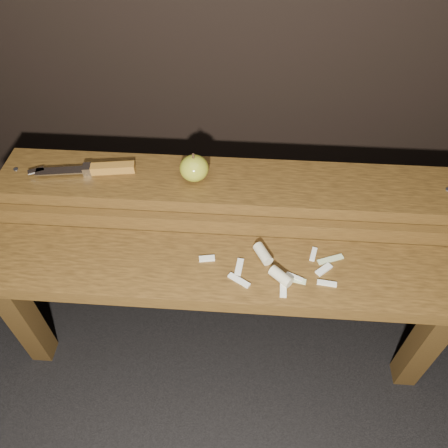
# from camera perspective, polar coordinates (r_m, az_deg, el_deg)

# --- Properties ---
(ground) EXTENTS (60.00, 60.00, 0.00)m
(ground) POSITION_cam_1_polar(r_m,az_deg,el_deg) (1.43, -0.17, -14.02)
(ground) COLOR black
(bench_front_tier) EXTENTS (1.20, 0.20, 0.42)m
(bench_front_tier) POSITION_cam_1_polar(r_m,az_deg,el_deg) (1.09, -0.44, -8.12)
(bench_front_tier) COLOR #38240E
(bench_front_tier) RESTS_ON ground
(bench_rear_tier) EXTENTS (1.20, 0.21, 0.50)m
(bench_rear_tier) POSITION_cam_1_polar(r_m,az_deg,el_deg) (1.19, 0.35, 2.61)
(bench_rear_tier) COLOR #38240E
(bench_rear_tier) RESTS_ON ground
(apple) EXTENTS (0.07, 0.07, 0.08)m
(apple) POSITION_cam_1_polar(r_m,az_deg,el_deg) (1.12, -3.93, 7.28)
(apple) COLOR olive
(apple) RESTS_ON bench_rear_tier
(knife) EXTENTS (0.28, 0.07, 0.02)m
(knife) POSITION_cam_1_polar(r_m,az_deg,el_deg) (1.19, -15.98, 6.95)
(knife) COLOR #945F20
(knife) RESTS_ON bench_rear_tier
(apple_scraps) EXTENTS (0.35, 0.15, 0.03)m
(apple_scraps) POSITION_cam_1_polar(r_m,az_deg,el_deg) (1.04, 6.71, -5.59)
(apple_scraps) COLOR beige
(apple_scraps) RESTS_ON bench_front_tier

